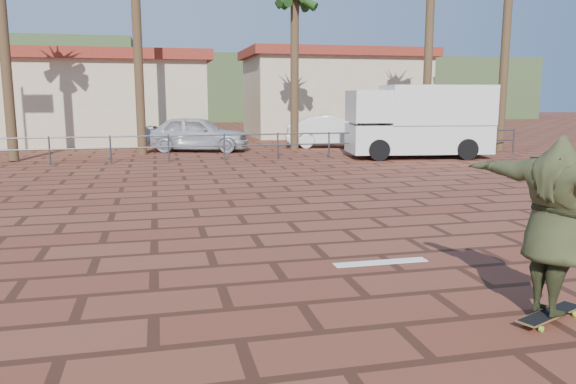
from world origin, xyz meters
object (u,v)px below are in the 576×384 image
(skateboarder, at_px, (558,226))
(car_silver, at_px, (197,134))
(campervan, at_px, (419,120))
(longboard, at_px, (550,314))
(car_white, at_px, (334,131))

(skateboarder, relative_size, car_silver, 0.53)
(skateboarder, distance_m, campervan, 16.19)
(longboard, height_order, campervan, campervan)
(longboard, relative_size, car_silver, 0.22)
(longboard, distance_m, campervan, 16.25)
(campervan, xyz_separation_m, car_white, (-1.87, 4.87, -0.72))
(campervan, distance_m, car_silver, 9.30)
(longboard, relative_size, skateboarder, 0.42)
(car_white, bearing_deg, longboard, 179.02)
(skateboarder, bearing_deg, campervan, -35.17)
(car_silver, xyz_separation_m, car_white, (6.32, 0.55, -0.02))
(longboard, distance_m, car_silver, 19.59)
(campervan, bearing_deg, car_silver, 160.15)
(longboard, xyz_separation_m, car_silver, (-2.38, 19.43, 0.68))
(longboard, bearing_deg, campervan, 46.13)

